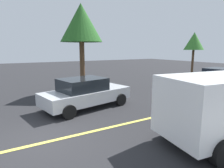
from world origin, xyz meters
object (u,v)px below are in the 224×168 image
(car_blue_mid_road, at_px, (217,79))
(tree_left_verge, at_px, (81,24))
(tree_centre_verge, at_px, (194,42))
(car_silver_approaching, at_px, (85,93))

(car_blue_mid_road, relative_size, tree_left_verge, 0.68)
(car_blue_mid_road, height_order, tree_centre_verge, tree_centre_verge)
(car_blue_mid_road, bearing_deg, tree_centre_verge, 58.84)
(car_blue_mid_road, height_order, car_silver_approaching, car_blue_mid_road)
(car_silver_approaching, height_order, tree_left_verge, tree_left_verge)
(car_silver_approaching, bearing_deg, tree_centre_verge, 14.55)
(car_blue_mid_road, relative_size, car_silver_approaching, 0.84)
(car_blue_mid_road, relative_size, tree_centre_verge, 0.89)
(tree_centre_verge, bearing_deg, tree_left_verge, 179.68)
(tree_left_verge, bearing_deg, car_blue_mid_road, -24.96)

